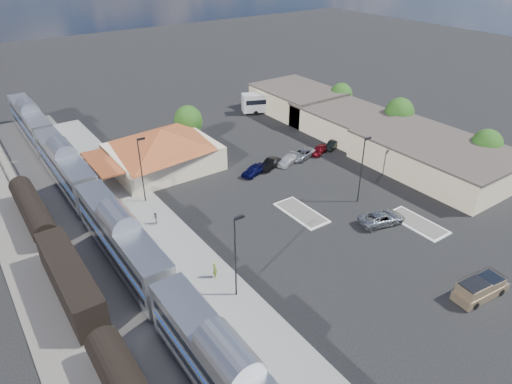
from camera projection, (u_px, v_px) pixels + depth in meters
ground at (286, 231)px, 54.32m from camera, size 280.00×280.00×0.00m
railbed at (89, 259)px, 49.45m from camera, size 16.00×100.00×0.12m
platform at (172, 240)px, 52.52m from camera, size 5.50×92.00×0.18m
passenger_train at (122, 242)px, 47.47m from camera, size 3.00×104.00×5.55m
freight_cars at (70, 281)px, 43.43m from camera, size 2.80×46.00×4.00m
station_depot at (162, 149)px, 67.60m from camera, size 18.35×12.24×6.20m
buildings_east at (363, 128)px, 77.44m from camera, size 14.40×51.40×4.80m
traffic_island_south at (301, 213)px, 57.70m from camera, size 3.30×7.50×0.21m
traffic_island_north at (417, 223)px, 55.59m from camera, size 3.30×7.50×0.21m
lamp_plat_s at (236, 251)px, 41.95m from camera, size 1.08×0.25×9.00m
lamp_plat_n at (141, 165)px, 57.63m from camera, size 1.08×0.25×9.00m
lamp_lot at (362, 165)px, 57.77m from camera, size 1.08×0.25×9.00m
tree_east_a at (486, 146)px, 66.62m from camera, size 4.56×4.56×6.42m
tree_east_b at (399, 113)px, 77.87m from camera, size 4.94×4.94×6.96m
tree_east_c at (341, 96)px, 88.07m from camera, size 4.41×4.41×6.21m
tree_depot at (188, 121)px, 75.23m from camera, size 4.71×4.71×6.63m
pickup_truck at (481, 288)px, 44.02m from camera, size 6.05×2.70×2.03m
suv at (382, 218)px, 55.28m from camera, size 6.24×3.95×1.60m
coach_bus at (273, 101)px, 89.97m from camera, size 12.14×7.25×3.88m
person_a at (215, 270)px, 46.24m from camera, size 0.44×0.66×1.79m
person_b at (155, 218)px, 54.88m from camera, size 0.84×0.95×1.65m
parked_car_a at (254, 170)px, 66.77m from camera, size 4.66×2.92×1.48m
parked_car_b at (270, 164)px, 68.60m from camera, size 4.63×2.97×1.44m
parked_car_c at (288, 160)px, 70.03m from camera, size 4.79×3.25×1.29m
parked_car_d at (302, 154)px, 71.82m from camera, size 5.45×3.58×1.39m
parked_car_e at (319, 150)px, 73.22m from camera, size 4.29×3.03×1.36m
parked_car_f at (332, 145)px, 75.06m from camera, size 4.09×2.63×1.27m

